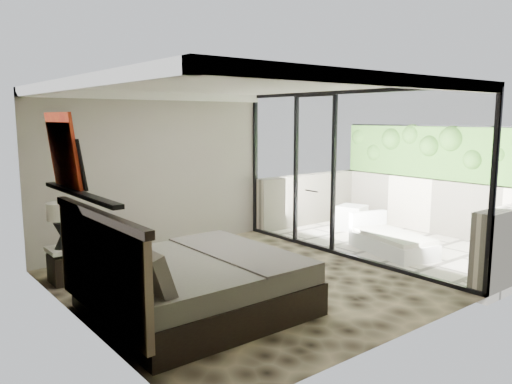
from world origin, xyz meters
TOP-DOWN VIEW (x-y plane):
  - floor at (0.00, 0.00)m, footprint 5.00×5.00m
  - ceiling at (0.00, 0.00)m, footprint 4.50×5.00m
  - back_wall at (0.00, 2.49)m, footprint 4.50×0.02m
  - left_wall at (-2.24, 0.00)m, footprint 0.02×5.00m
  - glass_wall at (2.25, 0.00)m, footprint 0.08×5.00m
  - terrace_slab at (3.75, 0.00)m, footprint 3.00×5.00m
  - parapet_far at (5.10, 0.00)m, footprint 0.30×5.00m
  - foliage_hedge at (5.10, 0.00)m, footprint 0.36×4.60m
  - picture_ledge at (-2.18, 0.10)m, footprint 0.12×2.20m
  - bed at (-1.13, -0.48)m, footprint 2.39×2.31m
  - nightstand at (-1.92, 1.60)m, footprint 0.48×0.48m
  - table_lamp at (-1.97, 1.56)m, footprint 0.36×0.36m
  - abstract_canvas at (-2.19, 0.56)m, footprint 0.13×0.90m
  - framed_print at (-2.14, 0.32)m, footprint 0.11×0.50m
  - ottoman at (3.91, 1.28)m, footprint 0.66×0.66m
  - lounger at (3.10, -0.31)m, footprint 1.16×1.71m

SIDE VIEW (x-z plane):
  - terrace_slab at x=3.75m, z-range -0.12..0.00m
  - floor at x=0.00m, z-range 0.00..0.00m
  - lounger at x=3.10m, z-range -0.12..0.50m
  - nightstand at x=-1.92m, z-range 0.00..0.47m
  - ottoman at x=3.91m, z-range 0.00..0.52m
  - bed at x=-1.13m, z-range -0.28..1.05m
  - parapet_far at x=5.10m, z-range 0.00..1.10m
  - table_lamp at x=-1.97m, z-range 0.61..1.27m
  - back_wall at x=0.00m, z-range 0.00..2.80m
  - left_wall at x=-2.24m, z-range 0.00..2.80m
  - glass_wall at x=2.25m, z-range 0.00..2.80m
  - picture_ledge at x=-2.18m, z-range 1.48..1.52m
  - foliage_hedge at x=5.10m, z-range 1.10..2.20m
  - framed_print at x=-2.14m, z-range 1.53..2.12m
  - abstract_canvas at x=-2.19m, z-range 1.53..2.42m
  - ceiling at x=0.00m, z-range 2.78..2.80m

